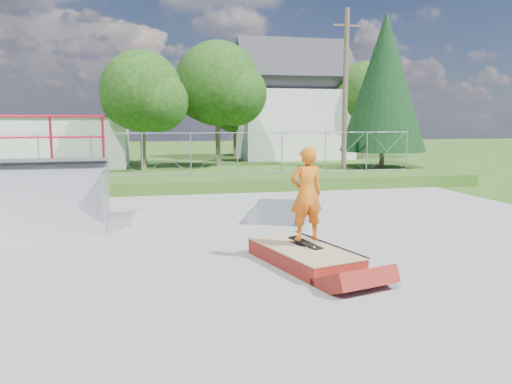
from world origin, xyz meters
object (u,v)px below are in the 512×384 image
(flat_bank_ramp, at_px, (280,213))
(skater, at_px, (306,198))
(quarter_pipe, at_px, (45,174))
(grind_box, at_px, (304,256))

(flat_bank_ramp, bearing_deg, skater, -74.02)
(quarter_pipe, bearing_deg, grind_box, -39.53)
(grind_box, xyz_separation_m, flat_bank_ramp, (0.66, 4.23, 0.05))
(grind_box, bearing_deg, quarter_pipe, 126.61)
(flat_bank_ramp, height_order, skater, skater)
(flat_bank_ramp, distance_m, skater, 4.30)
(quarter_pipe, bearing_deg, flat_bank_ramp, -1.56)
(grind_box, bearing_deg, flat_bank_ramp, 66.02)
(grind_box, bearing_deg, skater, 41.62)
(quarter_pipe, relative_size, flat_bank_ramp, 1.81)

